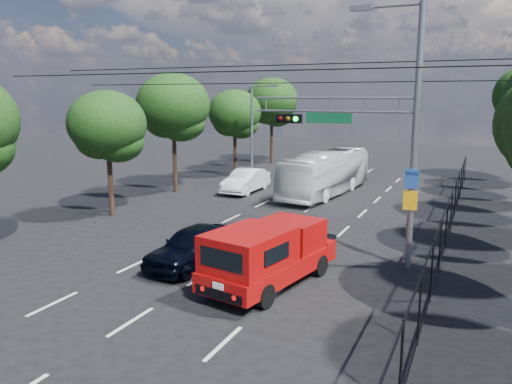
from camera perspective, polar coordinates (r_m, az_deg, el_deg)
The scene contains 14 objects.
ground at distance 15.11m, azimuth -14.12°, elevation -14.20°, with size 120.00×120.00×0.00m, color black.
lane_markings at distance 26.82m, azimuth 4.86°, elevation -2.73°, with size 6.12×38.00×0.01m.
signal_mast at distance 18.89m, azimuth 14.10°, elevation 7.31°, with size 6.43×0.39×9.50m.
streetlight_left at distance 35.95m, azimuth -0.23°, elevation 7.15°, with size 2.09×0.22×7.08m.
utility_wires at distance 21.29m, azimuth 0.31°, elevation 13.37°, with size 22.00×5.04×0.74m.
fence_right at distance 23.36m, azimuth 21.14°, elevation -2.92°, with size 0.06×34.03×2.00m.
tree_left_b at distance 27.36m, azimuth -16.55°, elevation 6.84°, with size 4.08×4.08×6.63m.
tree_left_c at distance 33.24m, azimuth -9.40°, elevation 9.20°, with size 4.80×4.80×7.80m.
tree_left_d at distance 39.96m, azimuth -2.40°, elevation 8.64°, with size 4.20×4.20×6.83m.
tree_left_e at distance 47.28m, azimuth 1.85°, elevation 9.99°, with size 4.92×4.92×7.99m.
red_pickup at distance 16.88m, azimuth 1.53°, elevation -6.96°, with size 3.13×6.05×2.15m.
navy_hatchback at distance 19.09m, azimuth -7.13°, elevation -6.12°, with size 1.79×4.46×1.52m, color black.
white_bus at distance 32.65m, azimuth 8.00°, elevation 2.17°, with size 2.36×10.09×2.81m, color silver.
white_van at distance 33.21m, azimuth -1.17°, elevation 1.30°, with size 1.61×4.63×1.52m, color white.
Camera 1 is at (8.77, -10.54, 6.34)m, focal length 35.00 mm.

